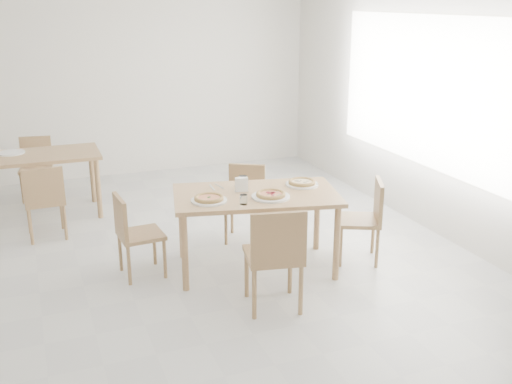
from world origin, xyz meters
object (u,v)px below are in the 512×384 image
object	(u,v)px
chair_west	(133,230)
second_table	(41,162)
chair_north	(245,197)
pizza_pepperoni	(271,194)
tumbler_a	(243,181)
napkin_holder	(242,185)
plate_margherita	(209,200)
tumbler_b	(244,200)
plate_mushroom	(302,184)
pizza_margherita	(209,198)
pizza_mushroom	(302,182)
chair_south	(275,252)
chair_back_n	(36,163)
plate_pepperoni	(271,197)
main_table	(256,202)
chair_back_s	(44,197)
plate_empty	(11,153)
chair_east	(367,215)

from	to	relation	value
chair_west	second_table	xyz separation A→B (m)	(-0.69, 2.01, 0.20)
chair_north	pizza_pepperoni	distance (m)	0.99
tumbler_a	napkin_holder	world-z (taller)	napkin_holder
plate_margherita	second_table	xyz separation A→B (m)	(-1.32, 2.32, -0.11)
tumbler_b	second_table	size ratio (longest dim) A/B	0.07
plate_mushroom	pizza_margherita	bearing A→B (deg)	-171.97
plate_margherita	pizza_margherita	xyz separation A→B (m)	(0.00, 0.00, 0.02)
pizza_mushroom	chair_south	bearing A→B (deg)	-126.26
plate_margherita	tumbler_a	size ratio (longest dim) A/B	2.95
chair_south	chair_back_n	size ratio (longest dim) A/B	1.15
plate_pepperoni	chair_south	bearing A→B (deg)	-109.44
plate_pepperoni	plate_mushroom	bearing A→B (deg)	29.29
plate_margherita	tumbler_b	bearing A→B (deg)	-35.11
tumbler_b	pizza_pepperoni	bearing A→B (deg)	15.75
pizza_mushroom	pizza_pepperoni	world-z (taller)	same
plate_margherita	second_table	size ratio (longest dim) A/B	0.24
plate_mushroom	chair_south	bearing A→B (deg)	-126.26
chair_south	napkin_holder	size ratio (longest dim) A/B	6.38
tumbler_a	tumbler_b	distance (m)	0.50
main_table	chair_south	bearing A→B (deg)	-88.05
plate_margherita	pizza_margherita	bearing A→B (deg)	0.00
chair_back_s	pizza_margherita	bearing A→B (deg)	129.25
plate_empty	pizza_mushroom	bearing A→B (deg)	-41.96
chair_back_n	chair_east	bearing A→B (deg)	-38.88
chair_east	tumbler_b	xyz separation A→B (m)	(-1.27, -0.03, 0.32)
main_table	chair_back_n	world-z (taller)	chair_back_n
chair_east	chair_back_n	size ratio (longest dim) A/B	1.04
chair_north	plate_empty	size ratio (longest dim) A/B	2.61
plate_empty	pizza_margherita	bearing A→B (deg)	-56.67
pizza_mushroom	chair_back_n	world-z (taller)	pizza_mushroom
chair_west	chair_back_s	size ratio (longest dim) A/B	0.96
pizza_margherita	chair_north	bearing A→B (deg)	51.98
chair_back_s	tumbler_a	bearing A→B (deg)	143.05
second_table	chair_back_s	size ratio (longest dim) A/B	1.63
plate_margherita	tumbler_a	distance (m)	0.52
pizza_mushroom	plate_empty	size ratio (longest dim) A/B	1.10
main_table	pizza_pepperoni	xyz separation A→B (m)	(0.08, -0.16, 0.11)
main_table	chair_east	size ratio (longest dim) A/B	2.03
chair_back_s	plate_empty	size ratio (longest dim) A/B	2.69
chair_north	tumbler_a	xyz separation A→B (m)	(-0.22, -0.54, 0.35)
chair_north	napkin_holder	distance (m)	0.83
plate_margherita	chair_back_n	xyz separation A→B (m)	(-1.36, 3.09, -0.31)
plate_mushroom	chair_back_n	world-z (taller)	chair_back_n
tumbler_a	napkin_holder	size ratio (longest dim) A/B	0.77
pizza_mushroom	chair_back_s	size ratio (longest dim) A/B	0.41
plate_mushroom	chair_back_n	bearing A→B (deg)	128.36
main_table	chair_south	xyz separation A→B (m)	(-0.15, -0.82, -0.15)
chair_east	second_table	bearing A→B (deg)	-105.52
second_table	chair_east	bearing A→B (deg)	-40.67
chair_south	pizza_mushroom	bearing A→B (deg)	-115.05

